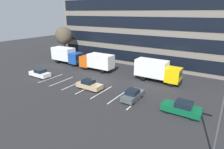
# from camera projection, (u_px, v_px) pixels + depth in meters

# --- Properties ---
(ground_plane) EXTENTS (120.00, 120.00, 0.00)m
(ground_plane) POSITION_uv_depth(u_px,v_px,m) (101.00, 81.00, 32.05)
(ground_plane) COLOR #262628
(office_building) EXTENTS (40.50, 12.14, 18.00)m
(office_building) POSITION_uv_depth(u_px,v_px,m) (146.00, 22.00, 43.50)
(office_building) COLOR slate
(office_building) RESTS_ON ground_plane
(lot_markings) EXTENTS (16.94, 5.40, 0.01)m
(lot_markings) POSITION_uv_depth(u_px,v_px,m) (87.00, 88.00, 29.17)
(lot_markings) COLOR silver
(lot_markings) RESTS_ON ground_plane
(box_truck_yellow) EXTENTS (7.69, 2.55, 3.56)m
(box_truck_yellow) POSITION_uv_depth(u_px,v_px,m) (157.00, 70.00, 31.51)
(box_truck_yellow) COLOR yellow
(box_truck_yellow) RESTS_ON ground_plane
(box_truck_orange) EXTENTS (7.34, 2.43, 3.40)m
(box_truck_orange) POSITION_uv_depth(u_px,v_px,m) (97.00, 61.00, 37.42)
(box_truck_orange) COLOR #D85914
(box_truck_orange) RESTS_ON ground_plane
(box_truck_blue) EXTENTS (7.69, 2.55, 3.56)m
(box_truck_blue) POSITION_uv_depth(u_px,v_px,m) (67.00, 55.00, 42.52)
(box_truck_blue) COLOR #194799
(box_truck_blue) RESTS_ON ground_plane
(sedan_white) EXTENTS (4.13, 1.73, 1.48)m
(sedan_white) POSITION_uv_depth(u_px,v_px,m) (40.00, 73.00, 34.00)
(sedan_white) COLOR white
(sedan_white) RESTS_ON ground_plane
(sedan_charcoal) EXTENTS (1.69, 4.03, 1.44)m
(sedan_charcoal) POSITION_uv_depth(u_px,v_px,m) (133.00, 95.00, 25.21)
(sedan_charcoal) COLOR #474C51
(sedan_charcoal) RESTS_ON ground_plane
(sedan_tan) EXTENTS (4.08, 1.71, 1.46)m
(sedan_tan) POSITION_uv_depth(u_px,v_px,m) (89.00, 85.00, 28.70)
(sedan_tan) COLOR tan
(sedan_tan) RESTS_ON ground_plane
(sedan_forest) EXTENTS (4.40, 1.84, 1.57)m
(sedan_forest) POSITION_uv_depth(u_px,v_px,m) (182.00, 108.00, 21.64)
(sedan_forest) COLOR #0C5933
(sedan_forest) RESTS_ON ground_plane
(bare_tree) EXTENTS (4.19, 4.19, 7.85)m
(bare_tree) POSITION_uv_depth(u_px,v_px,m) (64.00, 36.00, 45.62)
(bare_tree) COLOR #473323
(bare_tree) RESTS_ON ground_plane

